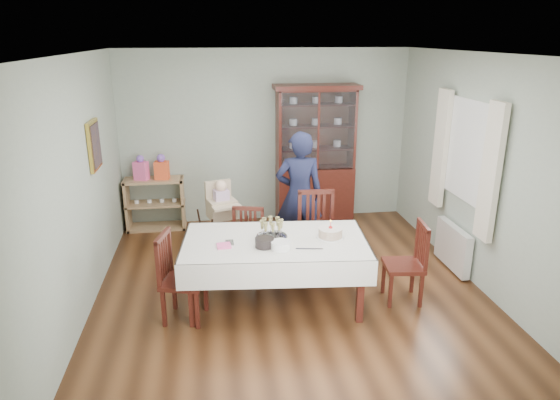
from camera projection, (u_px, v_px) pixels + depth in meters
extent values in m
plane|color=#593319|center=(290.00, 290.00, 5.92)|extent=(5.00, 5.00, 0.00)
plane|color=#9EAA99|center=(266.00, 137.00, 7.84)|extent=(4.50, 0.00, 4.50)
plane|color=#9EAA99|center=(78.00, 190.00, 5.20)|extent=(0.00, 5.00, 5.00)
plane|color=#9EAA99|center=(482.00, 174.00, 5.79)|extent=(0.00, 5.00, 5.00)
plane|color=white|center=(292.00, 54.00, 5.07)|extent=(5.00, 5.00, 0.00)
cube|color=#451711|center=(275.00, 243.00, 5.44)|extent=(1.99, 1.22, 0.06)
cube|color=silver|center=(275.00, 240.00, 5.43)|extent=(2.10, 1.32, 0.01)
cube|color=#451711|center=(314.00, 194.00, 8.00)|extent=(1.20, 0.45, 0.90)
cube|color=white|center=(318.00, 132.00, 7.49)|extent=(1.12, 0.01, 1.16)
cube|color=#451711|center=(317.00, 87.00, 7.47)|extent=(1.30, 0.48, 0.07)
cube|color=tan|center=(157.00, 227.00, 7.83)|extent=(0.90, 0.38, 0.04)
cube|color=tan|center=(155.00, 204.00, 7.71)|extent=(0.90, 0.38, 0.03)
cube|color=tan|center=(154.00, 180.00, 7.59)|extent=(0.90, 0.38, 0.04)
cube|color=tan|center=(128.00, 205.00, 7.65)|extent=(0.04, 0.38, 0.80)
cube|color=tan|center=(183.00, 203.00, 7.76)|extent=(0.04, 0.38, 0.80)
cube|color=gold|center=(94.00, 145.00, 5.86)|extent=(0.04, 0.48, 0.58)
cube|color=white|center=(469.00, 151.00, 6.01)|extent=(0.04, 1.02, 1.22)
cube|color=silver|center=(491.00, 173.00, 5.45)|extent=(0.07, 0.30, 1.55)
cube|color=silver|center=(441.00, 148.00, 6.61)|extent=(0.07, 0.30, 1.55)
cube|color=white|center=(453.00, 247.00, 6.39)|extent=(0.10, 0.80, 0.55)
cube|color=#451711|center=(246.00, 250.00, 6.00)|extent=(0.50, 0.50, 0.05)
cube|color=#451711|center=(248.00, 226.00, 6.10)|extent=(0.38, 0.14, 0.48)
cube|color=#451711|center=(318.00, 240.00, 6.13)|extent=(0.50, 0.50, 0.05)
cube|color=#451711|center=(316.00, 212.00, 6.24)|extent=(0.46, 0.06, 0.56)
cube|color=#451711|center=(184.00, 281.00, 5.20)|extent=(0.52, 0.52, 0.05)
cube|color=#451711|center=(164.00, 257.00, 5.14)|extent=(0.14, 0.41, 0.51)
cube|color=#451711|center=(403.00, 266.00, 5.58)|extent=(0.46, 0.46, 0.05)
cube|color=#451711|center=(422.00, 245.00, 5.51)|extent=(0.08, 0.40, 0.49)
imported|color=black|center=(299.00, 195.00, 6.61)|extent=(0.65, 0.45, 1.72)
cube|color=tan|center=(222.00, 209.00, 6.64)|extent=(0.43, 0.40, 0.25)
cube|color=tan|center=(221.00, 194.00, 6.57)|extent=(0.36, 0.16, 0.29)
cube|color=tan|center=(222.00, 203.00, 6.61)|extent=(0.41, 0.27, 0.03)
cube|color=#C2A1C3|center=(221.00, 197.00, 6.58)|extent=(0.22, 0.19, 0.19)
sphere|color=beige|center=(221.00, 186.00, 6.54)|extent=(0.16, 0.16, 0.16)
cylinder|color=silver|center=(272.00, 237.00, 5.49)|extent=(0.34, 0.34, 0.01)
torus|color=silver|center=(272.00, 236.00, 5.49)|extent=(0.35, 0.35, 0.01)
cylinder|color=white|center=(330.00, 237.00, 5.49)|extent=(0.30, 0.30, 0.02)
cylinder|color=brown|center=(330.00, 232.00, 5.47)|extent=(0.26, 0.26, 0.09)
cylinder|color=silver|center=(330.00, 228.00, 5.45)|extent=(0.26, 0.26, 0.01)
cylinder|color=#F24C4C|center=(331.00, 224.00, 5.44)|extent=(0.01, 0.01, 0.07)
sphere|color=yellow|center=(331.00, 221.00, 5.43)|extent=(0.02, 0.02, 0.02)
cylinder|color=black|center=(265.00, 243.00, 5.24)|extent=(0.27, 0.27, 0.10)
cylinder|color=white|center=(281.00, 245.00, 5.18)|extent=(0.24, 0.24, 0.09)
cube|color=#FB5CA1|center=(224.00, 246.00, 5.26)|extent=(0.15, 0.15, 0.02)
cube|color=silver|center=(309.00, 249.00, 5.19)|extent=(0.29, 0.08, 0.01)
cube|color=#FB5CA1|center=(141.00, 171.00, 7.49)|extent=(0.24, 0.19, 0.28)
sphere|color=#E533B2|center=(140.00, 159.00, 7.44)|extent=(0.11, 0.11, 0.11)
cube|color=#FB5527|center=(162.00, 170.00, 7.54)|extent=(0.22, 0.17, 0.27)
sphere|color=#E533B2|center=(161.00, 158.00, 7.48)|extent=(0.13, 0.13, 0.13)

